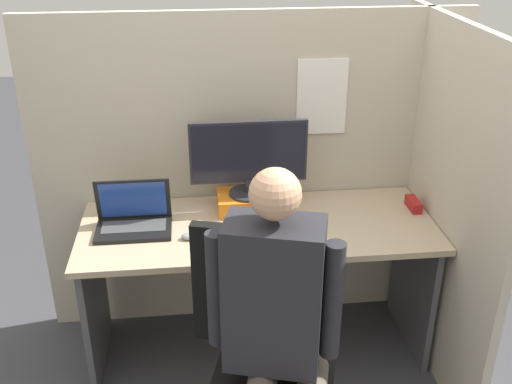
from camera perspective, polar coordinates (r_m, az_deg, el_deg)
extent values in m
cube|color=#B7AD99|center=(3.07, -0.51, 1.54)|extent=(2.16, 0.04, 1.66)
cube|color=white|center=(2.95, 6.29, 8.97)|extent=(0.25, 0.01, 0.37)
cube|color=#F4EA66|center=(3.01, 0.78, 3.34)|extent=(0.06, 0.01, 0.06)
cube|color=#B7AD99|center=(2.92, 17.29, -1.11)|extent=(0.04, 1.27, 1.66)
cube|color=tan|center=(2.81, 0.21, -3.39)|extent=(1.66, 0.65, 0.03)
cube|color=#4C4C51|center=(3.04, -15.09, -10.14)|extent=(0.03, 0.55, 0.71)
cube|color=#4C4C51|center=(3.19, 14.73, -8.31)|extent=(0.03, 0.55, 0.71)
cube|color=orange|center=(2.93, -0.68, -0.90)|extent=(0.30, 0.20, 0.08)
cylinder|color=#232328|center=(2.91, -0.69, -0.09)|extent=(0.19, 0.19, 0.01)
cylinder|color=#232328|center=(2.89, -0.69, 0.61)|extent=(0.04, 0.04, 0.07)
cube|color=#232328|center=(2.83, -0.72, 3.84)|extent=(0.56, 0.02, 0.30)
cube|color=black|center=(2.81, -0.69, 3.74)|extent=(0.54, 0.00, 0.28)
cube|color=black|center=(2.80, -11.55, -3.56)|extent=(0.34, 0.21, 0.02)
cube|color=#424242|center=(2.81, -11.55, -3.20)|extent=(0.29, 0.12, 0.00)
cube|color=black|center=(2.82, -11.63, -0.67)|extent=(0.34, 0.04, 0.21)
cube|color=#1E3D93|center=(2.82, -11.63, -0.71)|extent=(0.30, 0.03, 0.18)
ellipsoid|color=gray|center=(2.70, -6.32, -4.20)|extent=(0.08, 0.05, 0.03)
cube|color=#A31919|center=(3.04, 14.76, -1.12)|extent=(0.05, 0.13, 0.05)
cone|color=orange|center=(2.67, -0.75, -4.31)|extent=(0.04, 0.11, 0.04)
cylinder|color=green|center=(2.72, -0.89, -3.62)|extent=(0.02, 0.02, 0.02)
cube|color=black|center=(2.39, -0.87, -9.00)|extent=(0.43, 0.17, 0.53)
cube|color=#232328|center=(2.12, 1.69, -9.82)|extent=(0.38, 0.28, 0.58)
sphere|color=tan|center=(1.92, 1.84, -0.19)|extent=(0.17, 0.17, 0.17)
cylinder|color=#232328|center=(2.15, -3.79, -9.28)|extent=(0.07, 0.07, 0.46)
cylinder|color=#232328|center=(2.11, 7.30, -10.29)|extent=(0.07, 0.07, 0.46)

